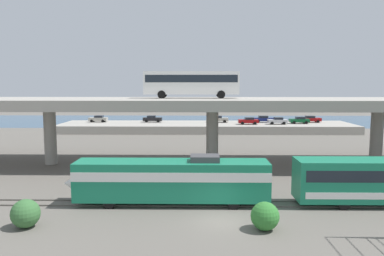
{
  "coord_description": "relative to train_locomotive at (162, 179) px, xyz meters",
  "views": [
    {
      "loc": [
        -1.79,
        -27.16,
        10.04
      ],
      "look_at": [
        -2.53,
        19.55,
        4.69
      ],
      "focal_mm": 35.63,
      "sensor_mm": 36.0,
      "label": 1
    }
  ],
  "objects": [
    {
      "name": "ground_plane",
      "position": [
        4.76,
        -4.0,
        -2.19
      ],
      "size": [
        260.0,
        260.0,
        0.0
      ],
      "primitive_type": "plane",
      "color": "#605B54"
    },
    {
      "name": "rail_strip_near",
      "position": [
        4.76,
        -0.73,
        -2.13
      ],
      "size": [
        110.0,
        0.12,
        0.12
      ],
      "primitive_type": "cube",
      "color": "#59544C",
      "rests_on": "ground_plane"
    },
    {
      "name": "rail_strip_far",
      "position": [
        4.76,
        0.73,
        -2.13
      ],
      "size": [
        110.0,
        0.12,
        0.12
      ],
      "primitive_type": "cube",
      "color": "#59544C",
      "rests_on": "ground_plane"
    },
    {
      "name": "train_locomotive",
      "position": [
        0.0,
        0.0,
        0.0
      ],
      "size": [
        17.2,
        3.04,
        4.18
      ],
      "rotation": [
        0.0,
        0.0,
        3.14
      ],
      "color": "#197A56",
      "rests_on": "ground_plane"
    },
    {
      "name": "highway_overpass",
      "position": [
        4.76,
        16.0,
        5.27
      ],
      "size": [
        96.0,
        12.57,
        8.29
      ],
      "color": "#9E998E",
      "rests_on": "ground_plane"
    },
    {
      "name": "transit_bus_on_overpass",
      "position": [
        2.11,
        17.66,
        8.16
      ],
      "size": [
        12.0,
        2.68,
        3.4
      ],
      "rotation": [
        0.0,
        0.0,
        3.14
      ],
      "color": "silver",
      "rests_on": "highway_overpass"
    },
    {
      "name": "pier_parking_lot",
      "position": [
        4.76,
        51.0,
        -1.36
      ],
      "size": [
        62.77,
        13.18,
        1.66
      ],
      "primitive_type": "cube",
      "color": "#9E998E",
      "rests_on": "ground_plane"
    },
    {
      "name": "parked_car_0",
      "position": [
        -19.38,
        53.4,
        0.24
      ],
      "size": [
        4.02,
        1.98,
        1.5
      ],
      "rotation": [
        0.0,
        0.0,
        3.14
      ],
      "color": "#9E998C",
      "rests_on": "pier_parking_lot"
    },
    {
      "name": "parked_car_1",
      "position": [
        13.63,
        49.04,
        0.24
      ],
      "size": [
        4.18,
        1.95,
        1.5
      ],
      "rotation": [
        0.0,
        0.0,
        3.14
      ],
      "color": "maroon",
      "rests_on": "pier_parking_lot"
    },
    {
      "name": "parked_car_2",
      "position": [
        17.63,
        53.21,
        0.24
      ],
      "size": [
        4.55,
        1.83,
        1.5
      ],
      "color": "navy",
      "rests_on": "pier_parking_lot"
    },
    {
      "name": "parked_car_3",
      "position": [
        27.99,
        53.24,
        0.24
      ],
      "size": [
        4.26,
        1.91,
        1.5
      ],
      "color": "maroon",
      "rests_on": "pier_parking_lot"
    },
    {
      "name": "parked_car_4",
      "position": [
        19.81,
        49.2,
        0.24
      ],
      "size": [
        4.0,
        1.85,
        1.5
      ],
      "rotation": [
        0.0,
        0.0,
        3.14
      ],
      "color": "#B7B7BC",
      "rests_on": "pier_parking_lot"
    },
    {
      "name": "parked_car_5",
      "position": [
        24.8,
        50.67,
        0.24
      ],
      "size": [
        4.15,
        1.88,
        1.5
      ],
      "rotation": [
        0.0,
        0.0,
        3.14
      ],
      "color": "#0C4C26",
      "rests_on": "pier_parking_lot"
    },
    {
      "name": "parked_car_6",
      "position": [
        -7.25,
        53.49,
        0.24
      ],
      "size": [
        4.21,
        1.91,
        1.5
      ],
      "color": "black",
      "rests_on": "pier_parking_lot"
    },
    {
      "name": "parked_car_7",
      "position": [
        7.43,
        53.07,
        0.24
      ],
      "size": [
        4.35,
        1.99,
        1.5
      ],
      "color": "#9E998C",
      "rests_on": "pier_parking_lot"
    },
    {
      "name": "harbor_water",
      "position": [
        4.76,
        74.0,
        -2.19
      ],
      "size": [
        140.0,
        36.0,
        0.01
      ],
      "primitive_type": "cube",
      "color": "#2D5170",
      "rests_on": "ground_plane"
    },
    {
      "name": "shrub_left",
      "position": [
        -9.15,
        -5.47,
        -1.18
      ],
      "size": [
        2.03,
        2.03,
        2.03
      ],
      "primitive_type": "sphere",
      "color": "#366835",
      "rests_on": "ground_plane"
    },
    {
      "name": "shrub_right",
      "position": [
        7.61,
        -5.67,
        -1.2
      ],
      "size": [
        1.99,
        1.99,
        1.99
      ],
      "primitive_type": "sphere",
      "color": "#30772F",
      "rests_on": "ground_plane"
    }
  ]
}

